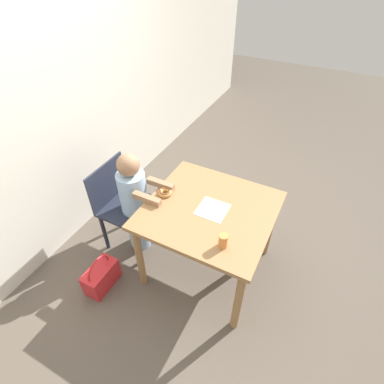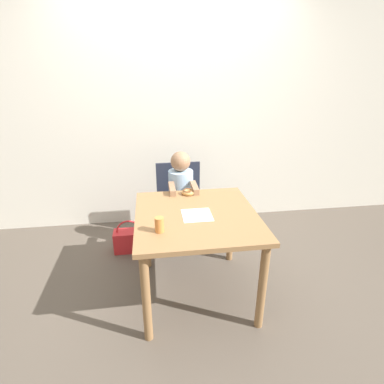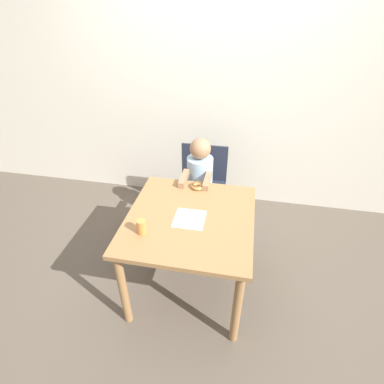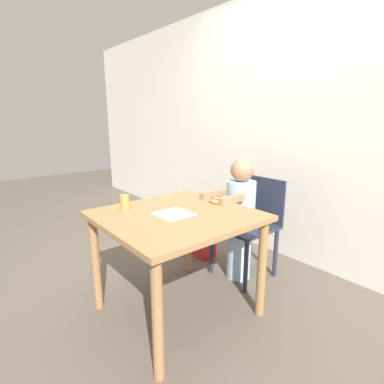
{
  "view_description": "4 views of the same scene",
  "coord_description": "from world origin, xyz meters",
  "px_view_note": "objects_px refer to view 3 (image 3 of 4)",
  "views": [
    {
      "loc": [
        -1.51,
        -0.63,
        2.32
      ],
      "look_at": [
        -0.01,
        0.14,
        0.85
      ],
      "focal_mm": 28.0,
      "sensor_mm": 36.0,
      "label": 1
    },
    {
      "loc": [
        -0.31,
        -1.99,
        1.75
      ],
      "look_at": [
        -0.01,
        0.14,
        0.85
      ],
      "focal_mm": 28.0,
      "sensor_mm": 36.0,
      "label": 2
    },
    {
      "loc": [
        0.33,
        -1.65,
        2.1
      ],
      "look_at": [
        -0.01,
        0.14,
        0.85
      ],
      "focal_mm": 28.0,
      "sensor_mm": 36.0,
      "label": 3
    },
    {
      "loc": [
        1.52,
        -1.12,
        1.35
      ],
      "look_at": [
        -0.01,
        0.14,
        0.85
      ],
      "focal_mm": 28.0,
      "sensor_mm": 36.0,
      "label": 4
    }
  ],
  "objects_px": {
    "chair": "(202,187)",
    "donut": "(198,186)",
    "cup": "(142,227)",
    "handbag": "(150,213)",
    "child_figure": "(199,188)"
  },
  "relations": [
    {
      "from": "chair",
      "to": "donut",
      "type": "distance_m",
      "value": 0.52
    },
    {
      "from": "cup",
      "to": "handbag",
      "type": "bearing_deg",
      "value": 107.53
    },
    {
      "from": "donut",
      "to": "cup",
      "type": "xyz_separation_m",
      "value": [
        -0.27,
        -0.61,
        0.03
      ]
    },
    {
      "from": "donut",
      "to": "child_figure",
      "type": "bearing_deg",
      "value": 96.28
    },
    {
      "from": "donut",
      "to": "cup",
      "type": "height_order",
      "value": "cup"
    },
    {
      "from": "child_figure",
      "to": "handbag",
      "type": "distance_m",
      "value": 0.68
    },
    {
      "from": "chair",
      "to": "handbag",
      "type": "relative_size",
      "value": 2.47
    },
    {
      "from": "chair",
      "to": "child_figure",
      "type": "height_order",
      "value": "child_figure"
    },
    {
      "from": "chair",
      "to": "donut",
      "type": "relative_size",
      "value": 7.52
    },
    {
      "from": "handbag",
      "to": "cup",
      "type": "bearing_deg",
      "value": -72.47
    },
    {
      "from": "handbag",
      "to": "cup",
      "type": "xyz_separation_m",
      "value": [
        0.3,
        -0.94,
        0.67
      ]
    },
    {
      "from": "child_figure",
      "to": "handbag",
      "type": "relative_size",
      "value": 3.01
    },
    {
      "from": "chair",
      "to": "handbag",
      "type": "height_order",
      "value": "chair"
    },
    {
      "from": "chair",
      "to": "donut",
      "type": "height_order",
      "value": "chair"
    },
    {
      "from": "cup",
      "to": "chair",
      "type": "bearing_deg",
      "value": 76.99
    }
  ]
}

